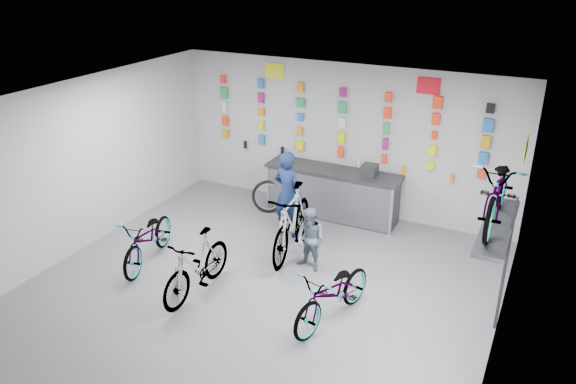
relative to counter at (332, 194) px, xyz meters
The scene contains 20 objects.
floor 3.57m from the counter, 90.00° to the right, with size 8.00×8.00×0.00m, color #505055.
ceiling 4.34m from the counter, 90.00° to the right, with size 8.00×8.00×0.00m, color white.
wall_back 1.11m from the counter, 90.00° to the left, with size 7.00×7.00×0.00m, color #B1B1B3.
wall_left 5.08m from the counter, 134.67° to the right, with size 8.00×8.00×0.00m, color #B1B1B3.
wall_right 5.08m from the counter, 45.33° to the right, with size 8.00×8.00×0.00m, color #B1B1B3.
counter is the anchor object (origin of this frame).
merch_wall 1.39m from the counter, 75.74° to the left, with size 5.57×0.08×1.57m.
wall_bracket 4.18m from the counter, 35.12° to the right, with size 0.39×1.90×2.00m.
sign_left 2.73m from the counter, 163.67° to the left, with size 0.42×0.02×0.30m, color yellow.
sign_right 2.78m from the counter, 15.36° to the left, with size 0.42×0.02×0.30m, color red.
sign_side 4.72m from the counter, 33.92° to the right, with size 0.02×0.40×0.30m, color yellow.
bike_left 3.72m from the counter, 124.14° to the right, with size 0.60×1.71×0.90m, color gray.
bike_center 3.60m from the counter, 102.82° to the right, with size 0.47×1.67×1.00m, color gray.
bike_right 3.51m from the counter, 67.38° to the right, with size 0.60×1.71×0.90m, color gray.
bike_service 1.69m from the counter, 92.25° to the right, with size 0.56×2.00×1.20m, color gray.
bike_wall 4.30m from the counter, 35.76° to the right, with size 0.63×1.80×0.95m, color gray.
clerk 1.23m from the counter, 111.65° to the right, with size 0.60×0.40×1.65m, color #112148.
customer 2.12m from the counter, 77.46° to the right, with size 0.53×0.42×1.10m, color #515D6D.
spare_wheel 1.31m from the counter, 163.49° to the right, with size 0.70×0.45×0.67m.
register 0.97m from the counter, ahead, with size 0.28×0.30×0.22m, color black.
Camera 1 is at (3.78, -6.02, 4.91)m, focal length 35.00 mm.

